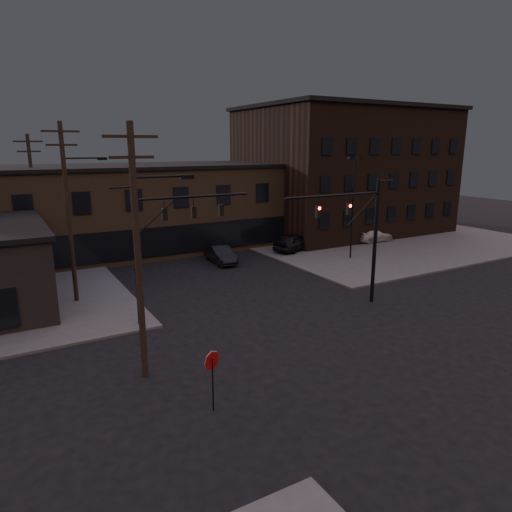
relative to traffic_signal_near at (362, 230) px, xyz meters
The scene contains 15 objects.
ground 8.56m from the traffic_signal_near, 139.97° to the right, with size 140.00×140.00×0.00m, color black.
sidewalk_ne 24.63m from the traffic_signal_near, 46.44° to the left, with size 30.00×30.00×0.15m, color #474744.
building_row 24.12m from the traffic_signal_near, 102.84° to the left, with size 40.00×12.00×8.00m, color brown.
building_right 27.27m from the traffic_signal_near, 52.26° to the left, with size 22.00×16.00×14.00m, color black.
traffic_signal_near is the anchor object (origin of this frame).
traffic_signal_far 12.57m from the traffic_signal_near, 163.83° to the left, with size 7.12×0.24×8.00m.
stop_sign 15.17m from the traffic_signal_near, 154.10° to the right, with size 0.72×0.33×2.48m.
utility_pole_near 15.03m from the traffic_signal_near, behind, with size 3.70×0.28×11.00m.
utility_pole_mid 18.47m from the traffic_signal_near, 148.97° to the left, with size 3.70×0.28×11.50m.
utility_pole_far 27.33m from the traffic_signal_near, 128.10° to the left, with size 2.20×0.28×11.00m.
lot_light_a 12.21m from the traffic_signal_near, 51.18° to the left, with size 1.50×0.28×9.14m.
lot_light_b 19.92m from the traffic_signal_near, 46.74° to the left, with size 1.50×0.28×9.14m.
parked_car_lot_a 15.89m from the traffic_signal_near, 71.11° to the left, with size 2.02×5.03×1.71m, color black.
parked_car_lot_b 20.59m from the traffic_signal_near, 43.27° to the left, with size 1.79×4.41×1.28m, color silver.
car_crossing 15.22m from the traffic_signal_near, 102.10° to the left, with size 1.58×4.54×1.50m, color black.
Camera 1 is at (-14.46, -16.57, 10.04)m, focal length 32.00 mm.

